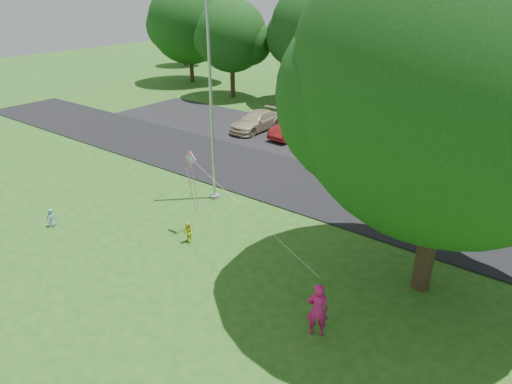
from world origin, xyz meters
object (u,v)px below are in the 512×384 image
Objects in this scene: woman at (317,310)px; child_blue at (51,218)px; big_tree at (451,90)px; child_yellow at (188,233)px; street_lamp at (340,114)px; trash_can at (395,179)px; kite at (193,170)px; flagpole at (212,116)px.

child_blue is (-12.74, -1.19, -0.48)m from woman.
big_tree is 13.11× the size of child_yellow.
woman is at bearing -78.22° from street_lamp.
child_blue is (-6.70, -13.65, -2.88)m from street_lamp.
trash_can is 16.86m from child_blue.
big_tree is 9.98m from kite.
trash_can is 0.12× the size of kite.
flagpole is at bearing -62.41° from woman.
trash_can reaches higher than child_blue.
child_blue is at bearing -151.42° from child_yellow.
flagpole is 1.28× the size of kite.
child_blue is at bearing -127.81° from trash_can.
kite is (-4.90, -9.81, 2.42)m from trash_can.
child_blue is at bearing -119.29° from flagpole.
kite is (1.74, -3.07, -1.28)m from flagpole.
kite is at bearing -167.98° from big_tree.
child_yellow is 0.12× the size of kite.
flagpole is at bearing -134.59° from trash_can.
big_tree is at bearing 14.80° from kite.
trash_can is 0.99× the size of child_yellow.
woman reaches higher than child_yellow.
street_lamp is 3.03× the size of woman.
child_blue is 0.11× the size of kite.
trash_can is at bearing 66.22° from kite.
big_tree reaches higher than street_lamp.
street_lamp is 10.22m from kite.
street_lamp is at bearing 89.19° from child_yellow.
child_yellow is at bearing -108.83° from street_lamp.
child_yellow is (-0.91, -10.99, -2.84)m from street_lamp.
child_blue is (-14.35, -5.41, -6.52)m from big_tree.
child_yellow is (-6.95, 1.46, -0.44)m from woman.
flagpole reaches higher than woman.
street_lamp is (3.01, 7.07, -0.87)m from flagpole.
big_tree is (7.65, -8.24, 3.64)m from street_lamp.
big_tree is at bearing -63.06° from trash_can.
street_lamp is 11.39m from child_yellow.
flagpole is at bearing -127.14° from street_lamp.
big_tree is (4.02, -7.91, 6.48)m from trash_can.
big_tree reaches higher than kite.
flagpole is 11.08m from big_tree.
trash_can is at bearing 45.41° from flagpole.
child_blue is (-3.69, -6.58, -3.75)m from flagpole.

